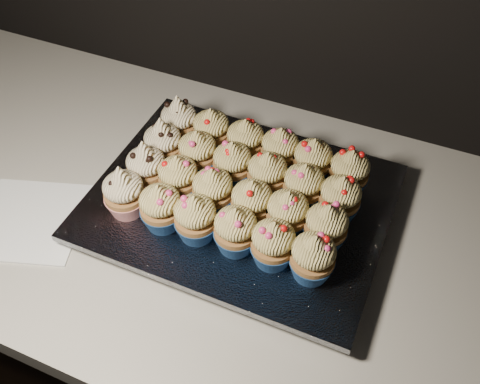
# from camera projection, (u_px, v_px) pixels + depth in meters

# --- Properties ---
(cabinet) EXTENTS (2.40, 0.60, 0.86)m
(cabinet) POSITION_uv_depth(u_px,v_px,m) (230.00, 348.00, 1.20)
(cabinet) COLOR black
(cabinet) RESTS_ON ground
(worktop) EXTENTS (2.44, 0.64, 0.04)m
(worktop) POSITION_uv_depth(u_px,v_px,m) (226.00, 222.00, 0.87)
(worktop) COLOR beige
(worktop) RESTS_ON cabinet
(napkin) EXTENTS (0.20, 0.20, 0.00)m
(napkin) POSITION_uv_depth(u_px,v_px,m) (31.00, 220.00, 0.85)
(napkin) COLOR white
(napkin) RESTS_ON worktop
(baking_tray) EXTENTS (0.42, 0.32, 0.02)m
(baking_tray) POSITION_uv_depth(u_px,v_px,m) (240.00, 208.00, 0.85)
(baking_tray) COLOR black
(baking_tray) RESTS_ON worktop
(foil_lining) EXTENTS (0.45, 0.36, 0.01)m
(foil_lining) POSITION_uv_depth(u_px,v_px,m) (240.00, 201.00, 0.84)
(foil_lining) COLOR silver
(foil_lining) RESTS_ON baking_tray
(cupcake_0) EXTENTS (0.06, 0.06, 0.10)m
(cupcake_0) POSITION_uv_depth(u_px,v_px,m) (124.00, 192.00, 0.79)
(cupcake_0) COLOR red
(cupcake_0) RESTS_ON foil_lining
(cupcake_1) EXTENTS (0.06, 0.06, 0.08)m
(cupcake_1) POSITION_uv_depth(u_px,v_px,m) (161.00, 207.00, 0.77)
(cupcake_1) COLOR navy
(cupcake_1) RESTS_ON foil_lining
(cupcake_2) EXTENTS (0.06, 0.06, 0.08)m
(cupcake_2) POSITION_uv_depth(u_px,v_px,m) (196.00, 218.00, 0.76)
(cupcake_2) COLOR navy
(cupcake_2) RESTS_ON foil_lining
(cupcake_3) EXTENTS (0.06, 0.06, 0.08)m
(cupcake_3) POSITION_uv_depth(u_px,v_px,m) (236.00, 230.00, 0.74)
(cupcake_3) COLOR navy
(cupcake_3) RESTS_ON foil_lining
(cupcake_4) EXTENTS (0.06, 0.06, 0.08)m
(cupcake_4) POSITION_uv_depth(u_px,v_px,m) (273.00, 243.00, 0.73)
(cupcake_4) COLOR navy
(cupcake_4) RESTS_ON foil_lining
(cupcake_5) EXTENTS (0.06, 0.06, 0.08)m
(cupcake_5) POSITION_uv_depth(u_px,v_px,m) (313.00, 257.00, 0.71)
(cupcake_5) COLOR navy
(cupcake_5) RESTS_ON foil_lining
(cupcake_6) EXTENTS (0.06, 0.06, 0.10)m
(cupcake_6) POSITION_uv_depth(u_px,v_px,m) (147.00, 167.00, 0.82)
(cupcake_6) COLOR red
(cupcake_6) RESTS_ON foil_lining
(cupcake_7) EXTENTS (0.06, 0.06, 0.08)m
(cupcake_7) POSITION_uv_depth(u_px,v_px,m) (179.00, 178.00, 0.81)
(cupcake_7) COLOR navy
(cupcake_7) RESTS_ON foil_lining
(cupcake_8) EXTENTS (0.06, 0.06, 0.08)m
(cupcake_8) POSITION_uv_depth(u_px,v_px,m) (213.00, 191.00, 0.79)
(cupcake_8) COLOR navy
(cupcake_8) RESTS_ON foil_lining
(cupcake_9) EXTENTS (0.06, 0.06, 0.08)m
(cupcake_9) POSITION_uv_depth(u_px,v_px,m) (252.00, 203.00, 0.78)
(cupcake_9) COLOR navy
(cupcake_9) RESTS_ON foil_lining
(cupcake_10) EXTENTS (0.06, 0.06, 0.08)m
(cupcake_10) POSITION_uv_depth(u_px,v_px,m) (287.00, 213.00, 0.76)
(cupcake_10) COLOR navy
(cupcake_10) RESTS_ON foil_lining
(cupcake_11) EXTENTS (0.06, 0.06, 0.08)m
(cupcake_11) POSITION_uv_depth(u_px,v_px,m) (326.00, 227.00, 0.75)
(cupcake_11) COLOR navy
(cupcake_11) RESTS_ON foil_lining
(cupcake_12) EXTENTS (0.06, 0.06, 0.10)m
(cupcake_12) POSITION_uv_depth(u_px,v_px,m) (163.00, 144.00, 0.86)
(cupcake_12) COLOR red
(cupcake_12) RESTS_ON foil_lining
(cupcake_13) EXTENTS (0.06, 0.06, 0.08)m
(cupcake_13) POSITION_uv_depth(u_px,v_px,m) (198.00, 153.00, 0.85)
(cupcake_13) COLOR navy
(cupcake_13) RESTS_ON foil_lining
(cupcake_14) EXTENTS (0.06, 0.06, 0.08)m
(cupcake_14) POSITION_uv_depth(u_px,v_px,m) (232.00, 164.00, 0.83)
(cupcake_14) COLOR navy
(cupcake_14) RESTS_ON foil_lining
(cupcake_15) EXTENTS (0.06, 0.06, 0.08)m
(cupcake_15) POSITION_uv_depth(u_px,v_px,m) (267.00, 174.00, 0.82)
(cupcake_15) COLOR navy
(cupcake_15) RESTS_ON foil_lining
(cupcake_16) EXTENTS (0.06, 0.06, 0.08)m
(cupcake_16) POSITION_uv_depth(u_px,v_px,m) (303.00, 186.00, 0.80)
(cupcake_16) COLOR navy
(cupcake_16) RESTS_ON foil_lining
(cupcake_17) EXTENTS (0.06, 0.06, 0.08)m
(cupcake_17) POSITION_uv_depth(u_px,v_px,m) (340.00, 198.00, 0.78)
(cupcake_17) COLOR navy
(cupcake_17) RESTS_ON foil_lining
(cupcake_18) EXTENTS (0.06, 0.06, 0.10)m
(cupcake_18) POSITION_uv_depth(u_px,v_px,m) (179.00, 121.00, 0.90)
(cupcake_18) COLOR red
(cupcake_18) RESTS_ON foil_lining
(cupcake_19) EXTENTS (0.06, 0.06, 0.08)m
(cupcake_19) POSITION_uv_depth(u_px,v_px,m) (211.00, 131.00, 0.88)
(cupcake_19) COLOR navy
(cupcake_19) RESTS_ON foil_lining
(cupcake_20) EXTENTS (0.06, 0.06, 0.08)m
(cupcake_20) POSITION_uv_depth(u_px,v_px,m) (245.00, 141.00, 0.87)
(cupcake_20) COLOR navy
(cupcake_20) RESTS_ON foil_lining
(cupcake_21) EXTENTS (0.06, 0.06, 0.08)m
(cupcake_21) POSITION_uv_depth(u_px,v_px,m) (280.00, 150.00, 0.85)
(cupcake_21) COLOR navy
(cupcake_21) RESTS_ON foil_lining
(cupcake_22) EXTENTS (0.06, 0.06, 0.08)m
(cupcake_22) POSITION_uv_depth(u_px,v_px,m) (312.00, 161.00, 0.84)
(cupcake_22) COLOR navy
(cupcake_22) RESTS_ON foil_lining
(cupcake_23) EXTENTS (0.06, 0.06, 0.08)m
(cupcake_23) POSITION_uv_depth(u_px,v_px,m) (349.00, 172.00, 0.82)
(cupcake_23) COLOR navy
(cupcake_23) RESTS_ON foil_lining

